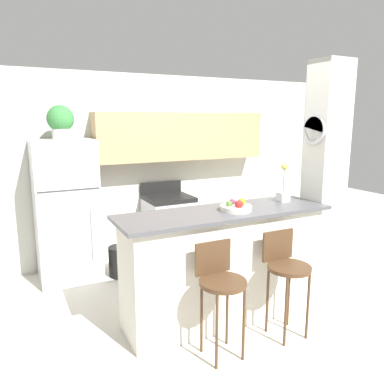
% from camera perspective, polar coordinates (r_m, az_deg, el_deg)
% --- Properties ---
extents(ground_plane, '(14.00, 14.00, 0.00)m').
position_cam_1_polar(ground_plane, '(3.97, 4.81, -18.37)').
color(ground_plane, beige).
extents(wall_back, '(5.60, 0.38, 2.55)m').
position_cam_1_polar(wall_back, '(5.32, -4.64, 5.52)').
color(wall_back, silver).
rests_on(wall_back, ground_plane).
extents(pillar_right, '(0.38, 0.32, 2.55)m').
position_cam_1_polar(pillar_right, '(4.27, 19.45, 1.40)').
color(pillar_right, silver).
rests_on(pillar_right, ground_plane).
extents(counter_bar, '(2.10, 0.64, 1.10)m').
position_cam_1_polar(counter_bar, '(3.73, 4.95, -10.93)').
color(counter_bar, silver).
rests_on(counter_bar, ground_plane).
extents(refrigerator, '(0.71, 0.65, 1.72)m').
position_cam_1_polar(refrigerator, '(4.77, -18.58, -2.75)').
color(refrigerator, silver).
rests_on(refrigerator, ground_plane).
extents(stove_range, '(0.61, 0.59, 1.07)m').
position_cam_1_polar(stove_range, '(5.26, -3.54, -5.42)').
color(stove_range, silver).
rests_on(stove_range, ground_plane).
extents(bar_stool_left, '(0.39, 0.39, 0.95)m').
position_cam_1_polar(bar_stool_left, '(3.15, 4.33, -13.58)').
color(bar_stool_left, '#4C331E').
rests_on(bar_stool_left, ground_plane).
extents(bar_stool_right, '(0.39, 0.39, 0.95)m').
position_cam_1_polar(bar_stool_right, '(3.53, 14.13, -11.13)').
color(bar_stool_right, '#4C331E').
rests_on(bar_stool_right, ground_plane).
extents(potted_plant_on_fridge, '(0.31, 0.31, 0.39)m').
position_cam_1_polar(potted_plant_on_fridge, '(4.65, -19.40, 10.18)').
color(potted_plant_on_fridge, silver).
rests_on(potted_plant_on_fridge, refrigerator).
extents(orchid_vase, '(0.11, 0.11, 0.41)m').
position_cam_1_polar(orchid_vase, '(4.03, 13.74, 0.35)').
color(orchid_vase, white).
rests_on(orchid_vase, counter_bar).
extents(fruit_bowl, '(0.30, 0.30, 0.11)m').
position_cam_1_polar(fruit_bowl, '(3.55, 6.76, -2.28)').
color(fruit_bowl, silver).
rests_on(fruit_bowl, counter_bar).
extents(trash_bin, '(0.28, 0.28, 0.38)m').
position_cam_1_polar(trash_bin, '(4.88, -10.92, -10.30)').
color(trash_bin, black).
rests_on(trash_bin, ground_plane).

